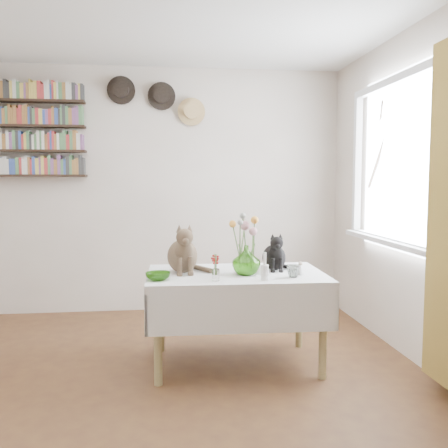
{
  "coord_description": "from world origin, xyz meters",
  "views": [
    {
      "loc": [
        0.16,
        -2.94,
        1.36
      ],
      "look_at": [
        0.58,
        0.5,
        1.05
      ],
      "focal_mm": 40.0,
      "sensor_mm": 36.0,
      "label": 1
    }
  ],
  "objects": [
    {
      "name": "wall_hats",
      "position": [
        0.12,
        2.19,
        2.17
      ],
      "size": [
        0.98,
        0.09,
        0.48
      ],
      "color": "black",
      "rests_on": "room"
    },
    {
      "name": "window",
      "position": [
        1.97,
        0.8,
        1.4
      ],
      "size": [
        0.12,
        1.52,
        1.32
      ],
      "color": "white",
      "rests_on": "room"
    },
    {
      "name": "porcelain_figurine",
      "position": [
        1.12,
        0.47,
        0.73
      ],
      "size": [
        0.05,
        0.05,
        0.1
      ],
      "color": "white",
      "rests_on": "dining_table"
    },
    {
      "name": "room",
      "position": [
        0.0,
        0.0,
        1.25
      ],
      "size": [
        4.08,
        4.58,
        2.58
      ],
      "color": "brown",
      "rests_on": "ground"
    },
    {
      "name": "tabby_cat",
      "position": [
        0.29,
        0.68,
        0.87
      ],
      "size": [
        0.27,
        0.33,
        0.37
      ],
      "primitive_type": null,
      "rotation": [
        0.0,
        0.0,
        0.09
      ],
      "color": "brown",
      "rests_on": "dining_table"
    },
    {
      "name": "dining_table",
      "position": [
        0.68,
        0.6,
        0.51
      ],
      "size": [
        1.3,
        0.85,
        0.68
      ],
      "color": "white",
      "rests_on": "room"
    },
    {
      "name": "bookshelf_unit",
      "position": [
        -1.1,
        2.16,
        1.84
      ],
      "size": [
        1.0,
        0.16,
        0.91
      ],
      "color": "black",
      "rests_on": "room"
    },
    {
      "name": "drinking_glass",
      "position": [
        1.05,
        0.38,
        0.73
      ],
      "size": [
        0.12,
        0.12,
        0.09
      ],
      "primitive_type": "imported",
      "rotation": [
        0.0,
        0.0,
        -0.29
      ],
      "color": "white",
      "rests_on": "dining_table"
    },
    {
      "name": "flower_bouquet",
      "position": [
        0.73,
        0.53,
        1.03
      ],
      "size": [
        0.17,
        0.12,
        0.39
      ],
      "color": "#4C7233",
      "rests_on": "flower_vase"
    },
    {
      "name": "green_bowl",
      "position": [
        0.11,
        0.4,
        0.71
      ],
      "size": [
        0.18,
        0.18,
        0.05
      ],
      "primitive_type": "imported",
      "rotation": [
        0.0,
        0.0,
        -0.08
      ],
      "color": "#67BC35",
      "rests_on": "dining_table"
    },
    {
      "name": "black_cat",
      "position": [
        0.98,
        0.7,
        0.83
      ],
      "size": [
        0.2,
        0.25,
        0.29
      ],
      "primitive_type": null,
      "rotation": [
        0.0,
        0.0,
        -0.04
      ],
      "color": "black",
      "rests_on": "dining_table"
    },
    {
      "name": "flower_vase",
      "position": [
        0.74,
        0.52,
        0.79
      ],
      "size": [
        0.22,
        0.22,
        0.21
      ],
      "primitive_type": "imported",
      "rotation": [
        0.0,
        0.0,
        0.11
      ],
      "color": "#67BC35",
      "rests_on": "dining_table"
    },
    {
      "name": "candlestick",
      "position": [
        0.83,
        0.31,
        0.75
      ],
      "size": [
        0.05,
        0.05,
        0.19
      ],
      "color": "white",
      "rests_on": "dining_table"
    },
    {
      "name": "berry_jar",
      "position": [
        0.5,
        0.33,
        0.77
      ],
      "size": [
        0.05,
        0.05,
        0.2
      ],
      "color": "white",
      "rests_on": "dining_table"
    }
  ]
}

